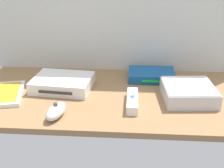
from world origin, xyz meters
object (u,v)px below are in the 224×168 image
at_px(game_case, 3,94).
at_px(network_router, 151,75).
at_px(game_console, 63,83).
at_px(mini_computer, 188,92).
at_px(remote_nunchuk, 56,111).
at_px(remote_wand, 132,101).

bearing_deg(game_case, network_router, 5.89).
xyz_separation_m(game_console, mini_computer, (0.45, -0.06, 0.00)).
xyz_separation_m(mini_computer, remote_nunchuk, (-0.42, -0.15, -0.01)).
relative_size(network_router, remote_wand, 1.22).
xyz_separation_m(game_case, remote_wand, (0.46, -0.04, 0.01)).
bearing_deg(game_case, remote_wand, -17.91).
distance_m(network_router, remote_wand, 0.23).
bearing_deg(remote_wand, mini_computer, 16.66).
relative_size(game_console, remote_wand, 1.51).
bearing_deg(game_console, remote_nunchuk, -77.40).
relative_size(mini_computer, remote_nunchuk, 1.71).
relative_size(mini_computer, remote_wand, 1.24).
bearing_deg(network_router, mini_computer, -55.11).
height_order(game_case, remote_nunchuk, remote_nunchuk).
bearing_deg(game_console, remote_wand, -17.90).
xyz_separation_m(game_case, network_router, (0.53, 0.19, 0.01)).
relative_size(mini_computer, network_router, 1.02).
relative_size(game_case, network_router, 1.20).
height_order(mini_computer, game_case, mini_computer).
distance_m(game_console, remote_wand, 0.28).
xyz_separation_m(game_console, remote_wand, (0.26, -0.11, -0.01)).
height_order(game_console, game_case, game_console).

